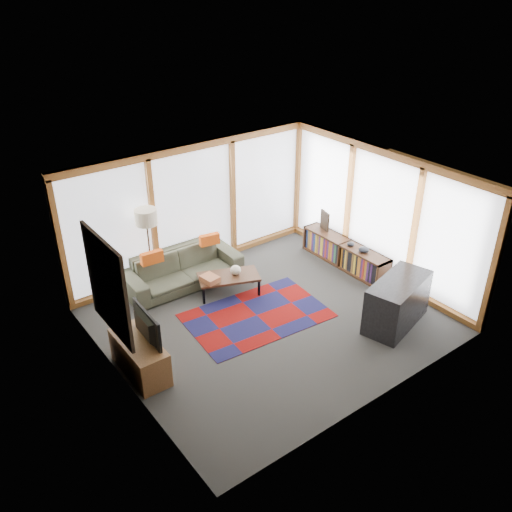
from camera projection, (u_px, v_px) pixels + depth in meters
ground at (269, 319)px, 9.64m from camera, size 5.50×5.50×0.00m
room_envelope at (273, 223)px, 9.55m from camera, size 5.52×5.02×2.62m
rug at (257, 315)px, 9.72m from camera, size 2.59×1.78×0.01m
sofa at (182, 269)px, 10.51m from camera, size 2.34×0.95×0.68m
pillow_left at (152, 258)px, 9.97m from camera, size 0.43×0.16×0.23m
pillow_right at (210, 239)px, 10.63m from camera, size 0.41×0.18×0.22m
floor_lamp at (149, 250)px, 10.16m from camera, size 0.42×0.42×1.66m
coffee_table at (229, 284)px, 10.30m from camera, size 1.27×0.95×0.38m
book_stack at (210, 279)px, 10.00m from camera, size 0.30×0.36×0.11m
vase at (236, 270)px, 10.22m from camera, size 0.22×0.22×0.18m
bookshelf at (345, 254)px, 11.19m from camera, size 0.39×2.17×0.54m
bowl_a at (364, 250)px, 10.67m from camera, size 0.26×0.26×0.11m
bowl_b at (351, 244)px, 10.91m from camera, size 0.19×0.19×0.08m
shelf_picture at (325, 221)px, 11.49m from camera, size 0.12×0.31×0.41m
tv_console at (140, 357)px, 8.26m from camera, size 0.48×1.16×0.58m
television at (142, 327)px, 8.04m from camera, size 0.15×0.88×0.51m
bar_counter at (397, 302)px, 9.33m from camera, size 1.47×0.96×0.86m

